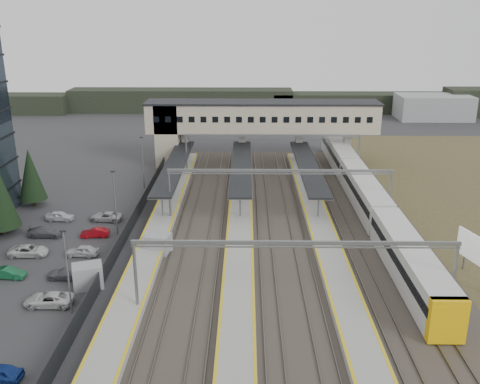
{
  "coord_description": "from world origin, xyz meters",
  "views": [
    {
      "loc": [
        7.74,
        -50.16,
        25.87
      ],
      "look_at": [
        6.96,
        14.47,
        4.0
      ],
      "focal_mm": 40.0,
      "sensor_mm": 36.0,
      "label": 1
    }
  ],
  "objects_px": {
    "relay_cabin_near": "(88,276)",
    "footbridge": "(246,120)",
    "train": "(365,194)",
    "billboard": "(476,251)",
    "relay_cabin_far": "(158,244)"
  },
  "relations": [
    {
      "from": "billboard",
      "to": "relay_cabin_near",
      "type": "bearing_deg",
      "value": -177.23
    },
    {
      "from": "relay_cabin_near",
      "to": "billboard",
      "type": "xyz_separation_m",
      "value": [
        38.53,
        1.87,
        2.02
      ]
    },
    {
      "from": "train",
      "to": "relay_cabin_near",
      "type": "bearing_deg",
      "value": -144.8
    },
    {
      "from": "relay_cabin_near",
      "to": "train",
      "type": "distance_m",
      "value": 38.95
    },
    {
      "from": "relay_cabin_near",
      "to": "train",
      "type": "height_order",
      "value": "train"
    },
    {
      "from": "relay_cabin_near",
      "to": "billboard",
      "type": "height_order",
      "value": "billboard"
    },
    {
      "from": "relay_cabin_far",
      "to": "footbridge",
      "type": "xyz_separation_m",
      "value": [
        9.76,
        37.58,
        6.75
      ]
    },
    {
      "from": "relay_cabin_near",
      "to": "relay_cabin_far",
      "type": "height_order",
      "value": "relay_cabin_near"
    },
    {
      "from": "footbridge",
      "to": "train",
      "type": "distance_m",
      "value": 28.58
    },
    {
      "from": "relay_cabin_far",
      "to": "billboard",
      "type": "height_order",
      "value": "billboard"
    },
    {
      "from": "relay_cabin_near",
      "to": "footbridge",
      "type": "xyz_separation_m",
      "value": [
        15.52,
        45.22,
        6.74
      ]
    },
    {
      "from": "footbridge",
      "to": "billboard",
      "type": "xyz_separation_m",
      "value": [
        23.01,
        -43.35,
        -4.72
      ]
    },
    {
      "from": "relay_cabin_far",
      "to": "train",
      "type": "bearing_deg",
      "value": 29.6
    },
    {
      "from": "relay_cabin_near",
      "to": "footbridge",
      "type": "height_order",
      "value": "footbridge"
    },
    {
      "from": "relay_cabin_far",
      "to": "billboard",
      "type": "distance_m",
      "value": 33.34
    }
  ]
}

